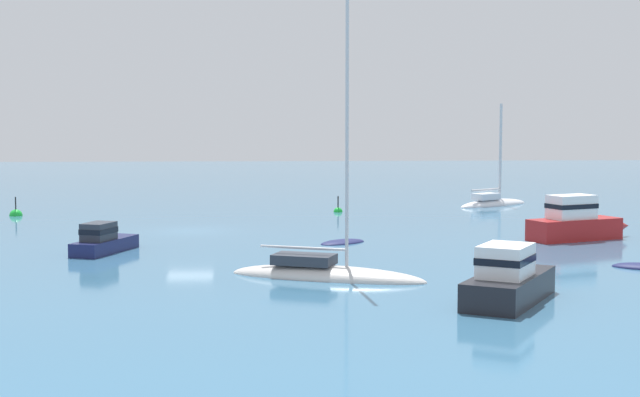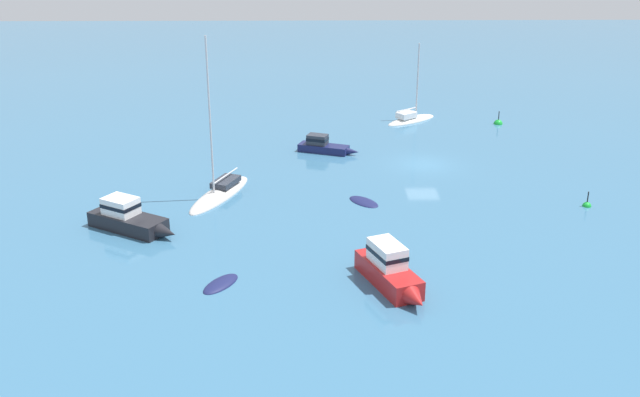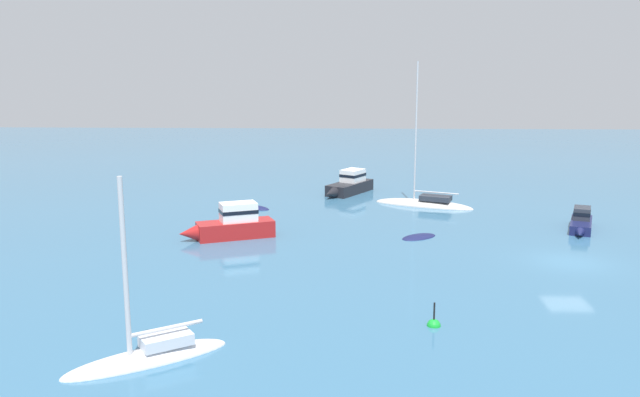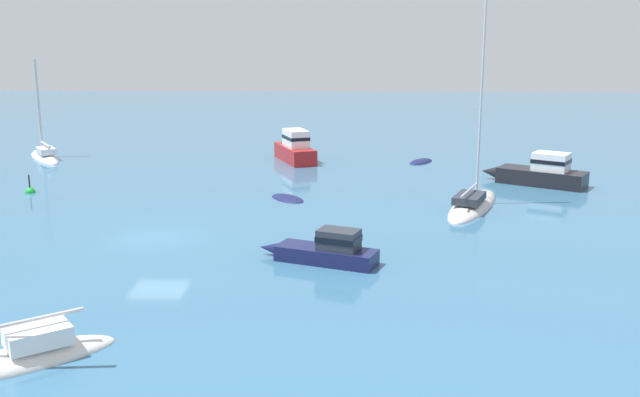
# 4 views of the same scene
# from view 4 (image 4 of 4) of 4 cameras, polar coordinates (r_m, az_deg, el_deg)

# --- Properties ---
(ground_plane) EXTENTS (160.00, 160.00, 0.00)m
(ground_plane) POSITION_cam_4_polar(r_m,az_deg,el_deg) (33.91, -12.72, -3.02)
(ground_plane) COLOR teal
(sloop) EXTENTS (5.64, 4.87, 7.69)m
(sloop) POSITION_cam_4_polar(r_m,az_deg,el_deg) (22.75, -22.72, -11.52)
(sloop) COLOR silver
(sloop) RESTS_ON ground
(motor_cruiser) EXTENTS (3.57, 6.17, 2.30)m
(motor_cruiser) POSITION_cam_4_polar(r_m,az_deg,el_deg) (52.34, -2.06, 3.96)
(motor_cruiser) COLOR #B21E1E
(motor_cruiser) RESTS_ON ground
(ketch) EXTENTS (4.67, 8.06, 11.77)m
(ketch) POSITION_cam_4_polar(r_m,az_deg,el_deg) (39.51, 11.89, -0.49)
(ketch) COLOR silver
(ketch) RESTS_ON ground
(rib) EXTENTS (2.38, 2.89, 0.43)m
(rib) POSITION_cam_4_polar(r_m,az_deg,el_deg) (52.33, 7.94, 2.84)
(rib) COLOR #191E4C
(rib) RESTS_ON ground
(cabin_cruiser) EXTENTS (6.22, 4.50, 2.02)m
(cabin_cruiser) POSITION_cam_4_polar(r_m,az_deg,el_deg) (46.13, 16.90, 1.97)
(cabin_cruiser) COLOR black
(cabin_cruiser) RESTS_ON ground
(motor_cruiser_1) EXTENTS (5.13, 2.70, 1.45)m
(motor_cruiser_1) POSITION_cam_4_polar(r_m,az_deg,el_deg) (29.46, 0.49, -4.04)
(motor_cruiser_1) COLOR #191E4C
(motor_cruiser_1) RESTS_ON ground
(ketch_1) EXTENTS (4.82, 6.17, 7.63)m
(ketch_1) POSITION_cam_4_polar(r_m,az_deg,el_deg) (57.05, -20.81, 3.13)
(ketch_1) COLOR white
(ketch_1) RESTS_ON ground
(rib_1) EXTENTS (2.62, 2.90, 0.34)m
(rib_1) POSITION_cam_4_polar(r_m,az_deg,el_deg) (40.62, -2.57, -0.03)
(rib_1) COLOR #191E4C
(rib_1) RESTS_ON ground
(channel_buoy) EXTENTS (0.60, 0.60, 1.35)m
(channel_buoy) POSITION_cam_4_polar(r_m,az_deg,el_deg) (45.39, -21.81, 0.45)
(channel_buoy) COLOR green
(channel_buoy) RESTS_ON ground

